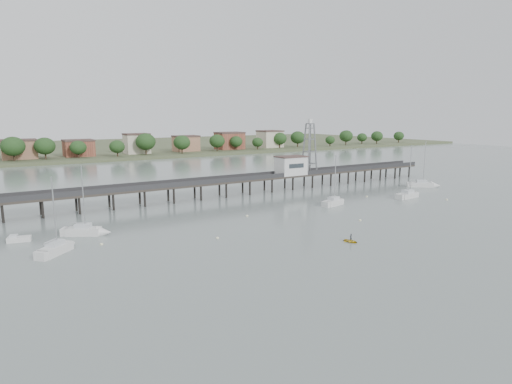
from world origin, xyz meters
TOP-DOWN VIEW (x-y plane):
  - ground_plane at (0.00, 0.00)m, footprint 500.00×500.00m
  - pier at (0.00, 60.00)m, footprint 150.00×5.00m
  - pier_building at (25.00, 60.00)m, footprint 8.40×5.40m
  - lattice_tower at (31.50, 60.00)m, footprint 3.20×3.20m
  - sailboat_c at (21.06, 36.95)m, footprint 7.63×3.84m
  - sailboat_a at (-38.37, 32.95)m, footprint 6.76×6.65m
  - sailboat_b at (-32.68, 40.21)m, footprint 7.74×5.82m
  - sailboat_d at (43.43, 33.89)m, footprint 8.72×3.51m
  - sailboat_e at (60.29, 41.84)m, footprint 8.19×7.18m
  - white_tender at (-43.51, 42.25)m, footprint 3.79×2.20m
  - yellow_dinghy at (2.70, 13.29)m, footprint 1.81×0.95m
  - dinghy_occupant at (2.70, 13.29)m, footprint 0.66×1.20m
  - mooring_buoys at (7.87, 31.27)m, footprint 80.89×17.68m
  - far_shore at (0.36, 239.58)m, footprint 500.00×170.00m

SIDE VIEW (x-z plane):
  - ground_plane at x=0.00m, z-range 0.00..0.00m
  - yellow_dinghy at x=2.70m, z-range -1.22..1.22m
  - dinghy_occupant at x=2.70m, z-range -0.14..0.14m
  - mooring_buoys at x=7.87m, z-range -0.12..0.28m
  - white_tender at x=-43.51m, z-range -0.26..1.12m
  - sailboat_d at x=43.43m, z-range -6.35..7.63m
  - sailboat_e at x=60.29m, z-range -6.35..7.63m
  - sailboat_b at x=-32.68m, z-range -5.72..7.01m
  - sailboat_a at x=-38.37m, z-range -5.46..6.75m
  - sailboat_c at x=21.06m, z-range -5.45..6.75m
  - far_shore at x=0.36m, z-range -4.25..6.15m
  - pier at x=0.00m, z-range 1.04..6.54m
  - pier_building at x=25.00m, z-range 4.02..9.32m
  - lattice_tower at x=31.50m, z-range 3.35..18.85m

